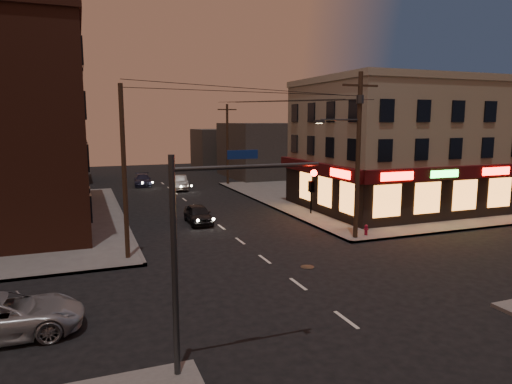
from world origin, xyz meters
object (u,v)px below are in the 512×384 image
suv_cross (1,317)px  sedan_near (198,214)px  sedan_far (143,180)px  fire_hydrant (366,229)px  sedan_mid (179,183)px

suv_cross → sedan_near: 18.04m
sedan_far → fire_hydrant: 30.49m
sedan_near → sedan_far: (-1.22, 21.03, -0.01)m
fire_hydrant → sedan_far: bearing=109.4°
suv_cross → sedan_far: suv_cross is taller
suv_cross → sedan_mid: bearing=-21.8°
sedan_far → sedan_near: bearing=-80.8°
sedan_near → fire_hydrant: size_ratio=5.92×
sedan_near → fire_hydrant: sedan_near is taller
sedan_mid → sedan_far: size_ratio=1.01×
sedan_near → sedan_far: size_ratio=0.87×
sedan_far → fire_hydrant: bearing=-64.7°
suv_cross → sedan_near: suv_cross is taller
sedan_near → fire_hydrant: bearing=-39.5°
sedan_far → sedan_mid: bearing=-46.6°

